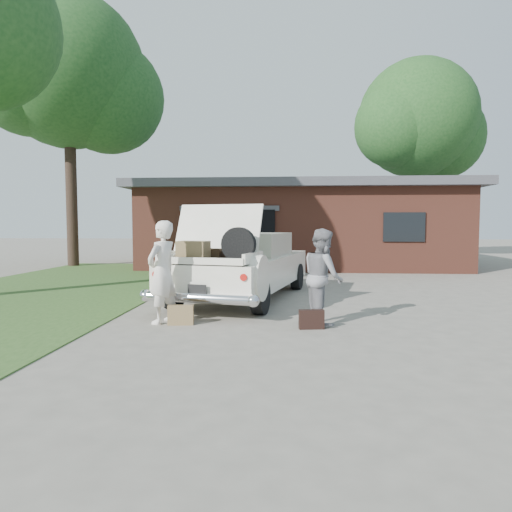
{
  "coord_description": "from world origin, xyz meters",
  "views": [
    {
      "loc": [
        0.65,
        -7.92,
        1.7
      ],
      "look_at": [
        0.0,
        0.6,
        1.1
      ],
      "focal_mm": 32.0,
      "sensor_mm": 36.0,
      "label": 1
    }
  ],
  "objects": [
    {
      "name": "tree_back",
      "position": [
        -8.08,
        9.94,
        7.4
      ],
      "size": [
        6.93,
        6.03,
        10.75
      ],
      "color": "#38281E",
      "rests_on": "ground"
    },
    {
      "name": "woman_right",
      "position": [
        1.2,
        -0.16,
        0.81
      ],
      "size": [
        0.79,
        0.92,
        1.63
      ],
      "primitive_type": "imported",
      "rotation": [
        0.0,
        0.0,
        1.81
      ],
      "color": "gray",
      "rests_on": "ground"
    },
    {
      "name": "grass_strip",
      "position": [
        -5.5,
        3.0,
        0.01
      ],
      "size": [
        6.0,
        16.0,
        0.02
      ],
      "primitive_type": "cube",
      "color": "#2D4C1E",
      "rests_on": "ground"
    },
    {
      "name": "tree_right",
      "position": [
        6.87,
        15.24,
        6.54
      ],
      "size": [
        6.55,
        5.69,
        9.68
      ],
      "color": "#38281E",
      "rests_on": "ground"
    },
    {
      "name": "suitcase_left",
      "position": [
        -1.2,
        -0.44,
        0.17
      ],
      "size": [
        0.44,
        0.19,
        0.33
      ],
      "primitive_type": "cube",
      "rotation": [
        0.0,
        0.0,
        0.12
      ],
      "color": "olive",
      "rests_on": "ground"
    },
    {
      "name": "suitcase_right",
      "position": [
        0.99,
        -0.57,
        0.16
      ],
      "size": [
        0.42,
        0.19,
        0.31
      ],
      "primitive_type": "cube",
      "rotation": [
        0.0,
        0.0,
        0.15
      ],
      "color": "black",
      "rests_on": "ground"
    },
    {
      "name": "ground",
      "position": [
        0.0,
        0.0,
        0.0
      ],
      "size": [
        90.0,
        90.0,
        0.0
      ],
      "primitive_type": "plane",
      "color": "gray",
      "rests_on": "ground"
    },
    {
      "name": "sedan",
      "position": [
        -0.43,
        2.38,
        0.77
      ],
      "size": [
        3.07,
        5.54,
        2.09
      ],
      "rotation": [
        0.0,
        0.0,
        -0.21
      ],
      "color": "white",
      "rests_on": "ground"
    },
    {
      "name": "woman_left",
      "position": [
        -1.54,
        -0.31,
        0.88
      ],
      "size": [
        0.64,
        0.76,
        1.76
      ],
      "primitive_type": "imported",
      "rotation": [
        0.0,
        0.0,
        -1.98
      ],
      "color": "silver",
      "rests_on": "ground"
    },
    {
      "name": "house",
      "position": [
        0.98,
        11.47,
        1.67
      ],
      "size": [
        12.8,
        7.8,
        3.3
      ],
      "color": "brown",
      "rests_on": "ground"
    }
  ]
}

